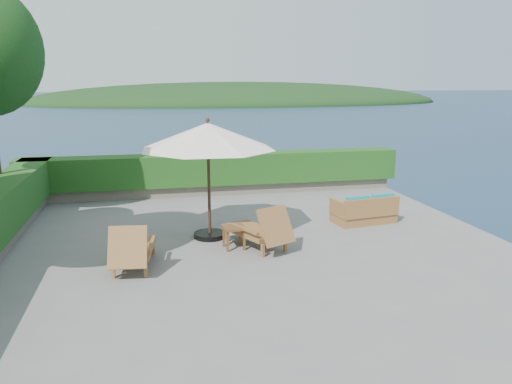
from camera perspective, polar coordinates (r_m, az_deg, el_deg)
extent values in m
plane|color=gray|center=(11.39, -0.63, -6.33)|extent=(12.00, 12.00, 0.00)
cube|color=#544B42|center=(11.98, -0.61, -13.37)|extent=(12.00, 12.00, 3.00)
plane|color=#152B43|center=(12.69, -0.59, -19.26)|extent=(600.00, 600.00, 0.00)
ellipsoid|color=black|center=(153.13, -1.99, 10.14)|extent=(126.00, 57.60, 12.60)
cube|color=slate|center=(16.67, -4.50, 0.40)|extent=(12.00, 0.60, 0.36)
cube|color=#164814|center=(16.54, -4.54, 2.67)|extent=(12.40, 0.90, 1.00)
cylinder|color=black|center=(12.12, -5.28, -4.91)|extent=(0.99, 0.99, 0.12)
cylinder|color=#341D12|center=(11.79, -5.40, 1.21)|extent=(0.09, 0.09, 2.76)
cone|color=white|center=(11.63, -5.51, 6.40)|extent=(4.12, 4.12, 0.61)
sphere|color=#341D12|center=(11.59, -5.55, 8.19)|extent=(0.13, 0.13, 0.10)
cube|color=#955836|center=(10.01, -16.01, -8.73)|extent=(0.07, 0.07, 0.28)
cube|color=#955836|center=(9.91, -12.48, -8.74)|extent=(0.07, 0.07, 0.28)
cube|color=#955836|center=(11.22, -14.83, -6.30)|extent=(0.07, 0.07, 0.28)
cube|color=#955836|center=(11.14, -11.69, -6.28)|extent=(0.07, 0.07, 0.28)
cube|color=#955836|center=(10.60, -13.70, -6.30)|extent=(0.88, 1.50, 0.10)
cube|color=#955836|center=(9.74, -14.46, -6.15)|extent=(0.77, 0.54, 0.77)
cube|color=#955836|center=(10.41, -15.95, -5.84)|extent=(0.17, 0.93, 0.05)
cube|color=#955836|center=(10.30, -11.85, -5.81)|extent=(0.17, 0.93, 0.05)
cube|color=#955836|center=(10.73, 0.78, -6.73)|extent=(0.09, 0.09, 0.29)
cube|color=#955836|center=(11.11, 3.36, -6.07)|extent=(0.09, 0.09, 0.29)
cube|color=#955836|center=(11.77, -3.30, -4.98)|extent=(0.09, 0.09, 0.29)
cube|color=#955836|center=(12.11, -0.81, -4.44)|extent=(0.09, 0.09, 0.29)
cube|color=#955836|center=(11.45, -0.41, -4.47)|extent=(1.30, 1.64, 0.10)
cube|color=#955836|center=(10.72, 2.31, -3.91)|extent=(0.88, 0.75, 0.79)
cube|color=#955836|center=(11.00, -1.31, -4.25)|extent=(0.47, 0.90, 0.06)
cube|color=#955836|center=(11.45, 1.81, -3.58)|extent=(0.47, 0.90, 0.06)
cube|color=brown|center=(11.04, -3.25, -5.72)|extent=(0.05, 0.05, 0.46)
cube|color=brown|center=(11.13, -1.35, -5.55)|extent=(0.05, 0.05, 0.46)
cube|color=brown|center=(11.39, -3.70, -5.14)|extent=(0.05, 0.05, 0.46)
cube|color=brown|center=(11.48, -1.86, -4.98)|extent=(0.05, 0.05, 0.46)
cube|color=brown|center=(11.18, -2.55, -4.09)|extent=(0.52, 0.52, 0.05)
cube|color=#955836|center=(13.61, 12.17, -2.66)|extent=(1.70, 1.03, 0.36)
cube|color=#955836|center=(13.23, 13.10, -1.75)|extent=(1.61, 0.36, 0.49)
cube|color=#955836|center=(13.16, 9.41, -1.87)|extent=(0.22, 0.81, 0.40)
cube|color=#955836|center=(13.97, 14.88, -1.28)|extent=(0.22, 0.81, 0.40)
cube|color=teal|center=(13.39, 10.77, -1.71)|extent=(0.78, 0.74, 0.16)
cube|color=teal|center=(13.79, 13.44, -1.42)|extent=(0.78, 0.74, 0.16)
cube|color=teal|center=(13.07, 11.55, -1.17)|extent=(0.64, 0.21, 0.32)
cube|color=teal|center=(13.48, 14.26, -0.89)|extent=(0.64, 0.21, 0.32)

